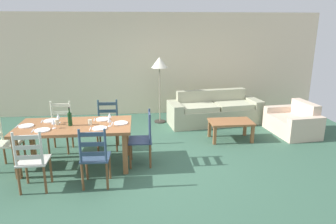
{
  "coord_description": "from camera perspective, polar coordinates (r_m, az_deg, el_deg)",
  "views": [
    {
      "loc": [
        -0.16,
        -5.05,
        2.37
      ],
      "look_at": [
        0.41,
        0.65,
        0.75
      ],
      "focal_mm": 32.85,
      "sensor_mm": 36.0,
      "label": 1
    }
  ],
  "objects": [
    {
      "name": "dinner_plate_far_right",
      "position": [
        5.59,
        -12.0,
        -1.32
      ],
      "size": [
        0.24,
        0.24,
        0.02
      ],
      "primitive_type": "cylinder",
      "color": "white",
      "rests_on": "dining_table"
    },
    {
      "name": "coffee_cup_secondary",
      "position": [
        5.52,
        -19.94,
        -1.75
      ],
      "size": [
        0.07,
        0.07,
        0.09
      ],
      "primitive_type": "cylinder",
      "color": "beige",
      "rests_on": "dining_table"
    },
    {
      "name": "fork_head_west",
      "position": [
        5.68,
        -26.24,
        -2.42
      ],
      "size": [
        0.02,
        0.17,
        0.01
      ],
      "primitive_type": "cube",
      "rotation": [
        0.0,
        0.0,
        0.03
      ],
      "color": "silver",
      "rests_on": "dining_table"
    },
    {
      "name": "dining_chair_head_west",
      "position": [
        5.87,
        -27.91,
        -4.95
      ],
      "size": [
        0.42,
        0.44,
        0.96
      ],
      "color": "beige",
      "rests_on": "ground_plane"
    },
    {
      "name": "dining_table",
      "position": [
        5.45,
        -16.92,
        -3.17
      ],
      "size": [
        1.9,
        0.96,
        0.75
      ],
      "color": "#975F38",
      "rests_on": "ground_plane"
    },
    {
      "name": "dining_chair_far_left",
      "position": [
        6.3,
        -19.34,
        -2.6
      ],
      "size": [
        0.45,
        0.43,
        0.96
      ],
      "color": "beige",
      "rests_on": "ground_plane"
    },
    {
      "name": "wine_glass_near_right",
      "position": [
        5.18,
        -10.85,
        -1.45
      ],
      "size": [
        0.06,
        0.06,
        0.16
      ],
      "color": "white",
      "rests_on": "dining_table"
    },
    {
      "name": "fork_head_east",
      "position": [
        5.33,
        -10.35,
        -2.12
      ],
      "size": [
        0.02,
        0.17,
        0.01
      ],
      "primitive_type": "cube",
      "rotation": [
        0.0,
        0.0,
        -0.01
      ],
      "color": "silver",
      "rests_on": "dining_table"
    },
    {
      "name": "couch",
      "position": [
        7.77,
        8.5,
        0.1
      ],
      "size": [
        2.36,
        1.09,
        0.8
      ],
      "color": "#A5A688",
      "rests_on": "ground_plane"
    },
    {
      "name": "dinner_plate_near_left",
      "position": [
        5.3,
        -22.28,
        -3.13
      ],
      "size": [
        0.24,
        0.24,
        0.02
      ],
      "primitive_type": "cylinder",
      "color": "white",
      "rests_on": "dining_table"
    },
    {
      "name": "dining_chair_far_right",
      "position": [
        6.16,
        -11.12,
        -2.38
      ],
      "size": [
        0.43,
        0.41,
        0.96
      ],
      "color": "#2C4655",
      "rests_on": "ground_plane"
    },
    {
      "name": "fork_near_left",
      "position": [
        5.35,
        -23.82,
        -3.21
      ],
      "size": [
        0.02,
        0.17,
        0.01
      ],
      "primitive_type": "cube",
      "rotation": [
        0.0,
        0.0,
        0.05
      ],
      "color": "silver",
      "rests_on": "dining_table"
    },
    {
      "name": "wall_far",
      "position": [
        8.41,
        -4.64,
        8.79
      ],
      "size": [
        9.6,
        0.16,
        2.7
      ],
      "primitive_type": "cube",
      "color": "beige",
      "rests_on": "ground_plane"
    },
    {
      "name": "dinner_plate_head_west",
      "position": [
        5.63,
        -24.81,
        -2.35
      ],
      "size": [
        0.24,
        0.24,
        0.02
      ],
      "primitive_type": "cylinder",
      "color": "white",
      "rests_on": "dining_table"
    },
    {
      "name": "wine_bottle",
      "position": [
        5.37,
        -17.75,
        -1.21
      ],
      "size": [
        0.07,
        0.07,
        0.32
      ],
      "color": "#143819",
      "rests_on": "dining_table"
    },
    {
      "name": "armchair_upholstered",
      "position": [
        7.5,
        22.43,
        -1.85
      ],
      "size": [
        0.92,
        1.24,
        0.72
      ],
      "color": "beige",
      "rests_on": "ground_plane"
    },
    {
      "name": "dining_chair_near_right",
      "position": [
        4.75,
        -13.4,
        -8.14
      ],
      "size": [
        0.43,
        0.41,
        0.96
      ],
      "color": "#2F455E",
      "rests_on": "ground_plane"
    },
    {
      "name": "coffee_cup_primary",
      "position": [
        5.34,
        -14.29,
        -1.85
      ],
      "size": [
        0.07,
        0.07,
        0.09
      ],
      "primitive_type": "cylinder",
      "color": "beige",
      "rests_on": "dining_table"
    },
    {
      "name": "ground_plane",
      "position": [
        5.59,
        -3.56,
        -9.45
      ],
      "size": [
        9.6,
        9.6,
        0.02
      ],
      "primitive_type": "cube",
      "color": "#375C48"
    },
    {
      "name": "dinner_plate_near_right",
      "position": [
        5.11,
        -12.57,
        -2.97
      ],
      "size": [
        0.24,
        0.24,
        0.02
      ],
      "primitive_type": "cylinder",
      "color": "white",
      "rests_on": "dining_table"
    },
    {
      "name": "fork_far_left",
      "position": [
        5.8,
        -22.36,
        -1.61
      ],
      "size": [
        0.03,
        0.17,
        0.01
      ],
      "primitive_type": "cube",
      "rotation": [
        0.0,
        0.0,
        0.09
      ],
      "color": "silver",
      "rests_on": "dining_table"
    },
    {
      "name": "dinner_plate_head_east",
      "position": [
        5.32,
        -8.74,
        -2.02
      ],
      "size": [
        0.24,
        0.24,
        0.02
      ],
      "primitive_type": "cylinder",
      "color": "white",
      "rests_on": "dining_table"
    },
    {
      "name": "coffee_table",
      "position": [
        6.65,
        11.59,
        -2.18
      ],
      "size": [
        0.9,
        0.56,
        0.42
      ],
      "color": "#975F38",
      "rests_on": "ground_plane"
    },
    {
      "name": "wine_glass_far_left",
      "position": [
        5.59,
        -19.72,
        -0.8
      ],
      "size": [
        0.06,
        0.06,
        0.16
      ],
      "color": "white",
      "rests_on": "dining_table"
    },
    {
      "name": "wine_glass_near_left",
      "position": [
        5.32,
        -20.51,
        -1.73
      ],
      "size": [
        0.06,
        0.06,
        0.16
      ],
      "color": "white",
      "rests_on": "dining_table"
    },
    {
      "name": "dinner_plate_far_left",
      "position": [
        5.76,
        -20.94,
        -1.53
      ],
      "size": [
        0.24,
        0.24,
        0.02
      ],
      "primitive_type": "cylinder",
      "color": "white",
      "rests_on": "dining_table"
    },
    {
      "name": "wine_glass_far_right",
      "position": [
        5.43,
        -10.8,
        -0.62
      ],
      "size": [
        0.06,
        0.06,
        0.16
      ],
      "color": "white",
      "rests_on": "dining_table"
    },
    {
      "name": "dining_chair_head_east",
      "position": [
        5.36,
        -4.64,
        -4.91
      ],
      "size": [
        0.41,
        0.43,
        0.96
      ],
      "color": "navy",
      "rests_on": "ground_plane"
    },
    {
      "name": "standing_lamp",
      "position": [
        7.51,
        -1.59,
        8.45
      ],
      "size": [
        0.4,
        0.4,
        1.64
      ],
      "color": "#332D28",
      "rests_on": "ground_plane"
    },
    {
      "name": "fork_far_right",
      "position": [
        5.61,
        -13.52,
        -1.42
      ],
      "size": [
        0.02,
        0.17,
        0.01
      ],
      "primitive_type": "cube",
      "rotation": [
        0.0,
        0.0,
        0.04
      ],
      "color": "silver",
      "rests_on": "dining_table"
    },
    {
      "name": "fork_near_right",
      "position": [
        5.13,
        -14.23,
        -3.06
      ],
      "size": [
        0.02,
        0.17,
        0.01
      ],
      "primitive_type": "cube",
      "rotation": [
        0.0,
        0.0,
        0.02
      ],
      "color": "silver",
      "rests_on": "dining_table"
    },
    {
      "name": "dining_chair_near_left",
      "position": [
        4.92,
        -23.87,
        -8.24
      ],
      "size": [
        0.43,
        0.41,
        0.96
      ],
      "color": "beige",
      "rests_on": "ground_plane"
    }
  ]
}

